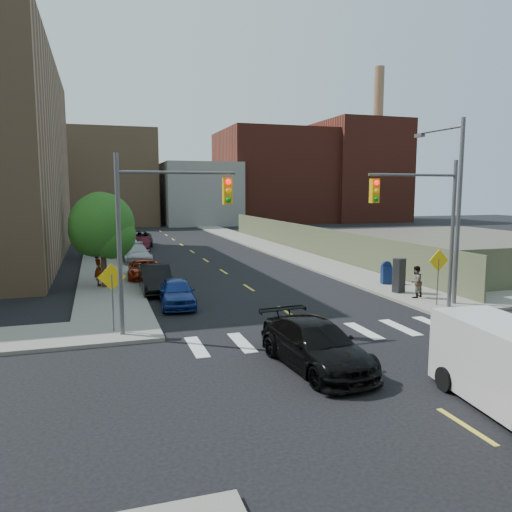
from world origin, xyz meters
TOP-DOWN VIEW (x-y plane):
  - ground at (0.00, 0.00)m, footprint 160.00×160.00m
  - sidewalk_nw at (-7.75, 41.50)m, footprint 3.50×73.00m
  - sidewalk_ne at (7.75, 41.50)m, footprint 3.50×73.00m
  - fence_north at (9.60, 28.00)m, footprint 0.12×44.00m
  - gravel_lot at (28.00, 30.00)m, footprint 36.00×42.00m
  - bg_bldg_midwest at (-6.00, 72.00)m, footprint 14.00×16.00m
  - bg_bldg_center at (8.00, 70.00)m, footprint 12.00×16.00m
  - bg_bldg_east at (22.00, 72.00)m, footprint 18.00×18.00m
  - bg_bldg_fareast at (38.00, 70.00)m, footprint 14.00×16.00m
  - smokestack at (42.00, 70.00)m, footprint 1.80×1.80m
  - signal_nw at (-5.98, 6.00)m, footprint 4.59×0.30m
  - signal_ne at (5.98, 6.00)m, footprint 4.59×0.30m
  - streetlight_ne at (8.20, 6.90)m, footprint 0.25×3.70m
  - warn_sign_nw at (-7.80, 6.50)m, footprint 1.06×0.06m
  - warn_sign_ne at (7.20, 6.50)m, footprint 1.06×0.06m
  - warn_sign_midwest at (-7.80, 20.00)m, footprint 1.06×0.06m
  - tree_west_near at (-8.00, 16.05)m, footprint 3.66×3.64m
  - tree_west_far at (-8.00, 31.05)m, footprint 3.66×3.64m
  - parked_car_blue at (-4.68, 10.63)m, footprint 1.94×4.17m
  - parked_car_black at (-5.30, 14.45)m, footprint 1.61×4.57m
  - parked_car_red at (-5.50, 18.82)m, footprint 2.36×4.54m
  - parked_car_silver at (-5.50, 26.24)m, footprint 2.33×5.19m
  - parked_car_white at (-5.50, 32.81)m, footprint 1.77×4.13m
  - parked_car_maroon at (-4.20, 34.62)m, footprint 1.61×3.85m
  - parked_car_grey at (-4.20, 38.33)m, footprint 2.81×5.47m
  - black_sedan at (-1.77, 0.79)m, footprint 2.57×5.31m
  - cargo_van at (1.69, -3.56)m, footprint 2.42×5.02m
  - mailbox at (7.85, 11.97)m, footprint 0.61×0.50m
  - payphone at (7.13, 9.60)m, footprint 0.66×0.59m
  - pedestrian_west at (-8.29, 16.48)m, footprint 0.50×0.73m
  - pedestrian_east at (7.20, 8.20)m, footprint 0.96×0.85m

SIDE VIEW (x-z plane):
  - ground at x=0.00m, z-range 0.00..0.00m
  - gravel_lot at x=28.00m, z-range 0.00..0.06m
  - sidewalk_nw at x=-7.75m, z-range 0.00..0.15m
  - sidewalk_ne at x=7.75m, z-range 0.00..0.15m
  - parked_car_red at x=-5.50m, z-range 0.00..1.22m
  - parked_car_maroon at x=-4.20m, z-range 0.00..1.24m
  - parked_car_blue at x=-4.68m, z-range 0.00..1.38m
  - parked_car_white at x=-5.50m, z-range 0.00..1.39m
  - parked_car_silver at x=-5.50m, z-range 0.00..1.48m
  - parked_car_grey at x=-4.20m, z-range 0.00..1.48m
  - black_sedan at x=-1.77m, z-range 0.00..1.49m
  - parked_car_black at x=-5.30m, z-range 0.00..1.50m
  - mailbox at x=7.85m, z-range 0.13..1.49m
  - pedestrian_east at x=7.20m, z-range 0.15..1.78m
  - payphone at x=7.13m, z-range 0.15..2.00m
  - pedestrian_west at x=-8.29m, z-range 0.15..2.09m
  - cargo_van at x=1.69m, z-range 0.06..2.28m
  - fence_north at x=9.60m, z-range 0.00..2.50m
  - warn_sign_nw at x=-7.80m, z-range 0.58..3.41m
  - warn_sign_ne at x=7.20m, z-range 0.58..3.41m
  - warn_sign_midwest at x=-7.80m, z-range 0.58..3.41m
  - tree_west_near at x=-8.00m, z-range 0.72..6.24m
  - tree_west_far at x=-8.00m, z-range 0.72..6.24m
  - signal_nw at x=-5.98m, z-range 1.03..8.03m
  - signal_ne at x=5.98m, z-range 1.03..8.03m
  - bg_bldg_center at x=8.00m, z-range 0.00..10.00m
  - streetlight_ne at x=8.20m, z-range 0.72..9.72m
  - bg_bldg_midwest at x=-6.00m, z-range 0.00..15.00m
  - bg_bldg_east at x=22.00m, z-range 0.00..16.00m
  - bg_bldg_fareast at x=38.00m, z-range 0.00..18.00m
  - smokestack at x=42.00m, z-range 0.00..28.00m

